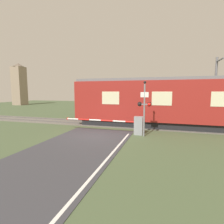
% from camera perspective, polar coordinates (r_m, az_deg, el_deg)
% --- Properties ---
extents(ground_plane, '(80.00, 80.00, 0.00)m').
position_cam_1_polar(ground_plane, '(12.57, -5.40, -7.54)').
color(ground_plane, '#475638').
extents(track_bed, '(36.00, 3.20, 0.13)m').
position_cam_1_polar(track_bed, '(16.56, 0.26, -3.95)').
color(track_bed, '#666056').
rests_on(track_bed, ground_plane).
extents(train, '(15.27, 2.77, 4.22)m').
position_cam_1_polar(train, '(15.63, 15.97, 3.03)').
color(train, black).
rests_on(train, ground_plane).
extents(crossing_barrier, '(6.12, 0.44, 1.31)m').
position_cam_1_polar(crossing_barrier, '(12.73, 6.50, -4.14)').
color(crossing_barrier, gray).
rests_on(crossing_barrier, ground_plane).
extents(signal_post, '(0.95, 0.26, 3.79)m').
position_cam_1_polar(signal_post, '(12.04, 10.52, 2.15)').
color(signal_post, gray).
rests_on(signal_post, ground_plane).
extents(catenary_pole, '(0.20, 1.90, 6.11)m').
position_cam_1_polar(catenary_pole, '(18.33, 30.61, 6.14)').
color(catenary_pole, slate).
rests_on(catenary_pole, ground_plane).
extents(distant_building, '(2.64, 2.64, 9.47)m').
position_cam_1_polar(distant_building, '(45.86, -28.02, 8.08)').
color(distant_building, gray).
rests_on(distant_building, ground_plane).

